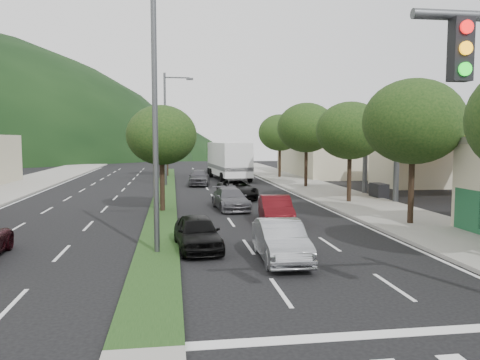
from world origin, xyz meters
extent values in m
plane|color=black|center=(0.00, 0.00, 0.00)|extent=(160.00, 160.00, 0.00)
cube|color=gray|center=(12.50, 25.00, 0.07)|extent=(5.00, 90.00, 0.15)
cube|color=#193412|center=(0.00, 28.00, 0.06)|extent=(1.60, 56.00, 0.12)
cube|color=black|center=(5.40, -1.65, 5.70)|extent=(0.35, 0.25, 1.05)
cube|color=silver|center=(19.00, 22.00, 5.00)|extent=(12.00, 8.00, 0.50)
cube|color=#FF9E0D|center=(19.00, 22.00, 4.65)|extent=(12.20, 8.20, 0.50)
cylinder|color=#47494C|center=(15.00, 19.50, 2.30)|extent=(0.36, 0.36, 4.60)
cylinder|color=#47494C|center=(15.00, 24.50, 2.30)|extent=(0.36, 0.36, 4.60)
cylinder|color=#47494C|center=(23.00, 24.50, 2.30)|extent=(0.36, 0.36, 4.60)
cube|color=black|center=(15.00, 22.00, 0.55)|extent=(0.80, 1.60, 1.10)
cube|color=beige|center=(19.50, 44.00, 2.60)|extent=(10.00, 16.00, 5.20)
cylinder|color=black|center=(12.00, 12.00, 2.05)|extent=(0.28, 0.28, 3.81)
ellipsoid|color=black|center=(12.00, 12.00, 5.05)|extent=(4.80, 4.80, 4.08)
cylinder|color=black|center=(12.00, 20.00, 1.94)|extent=(0.28, 0.28, 3.58)
ellipsoid|color=black|center=(12.00, 20.00, 4.76)|extent=(4.40, 4.40, 3.74)
cylinder|color=black|center=(12.00, 30.00, 2.11)|extent=(0.28, 0.28, 3.92)
ellipsoid|color=black|center=(12.00, 30.00, 5.19)|extent=(5.00, 5.00, 4.25)
cylinder|color=black|center=(12.00, 40.00, 2.00)|extent=(0.28, 0.28, 3.70)
ellipsoid|color=black|center=(12.00, 40.00, 4.90)|extent=(4.60, 4.60, 3.91)
cylinder|color=black|center=(0.00, 18.00, 1.80)|extent=(0.28, 0.28, 3.36)
ellipsoid|color=black|center=(0.00, 18.00, 4.44)|extent=(4.00, 4.00, 3.40)
cylinder|color=black|center=(0.00, 44.00, 2.02)|extent=(0.28, 0.28, 3.81)
ellipsoid|color=black|center=(0.00, 44.00, 5.02)|extent=(4.80, 4.80, 4.08)
cylinder|color=#47494C|center=(0.00, 8.00, 5.00)|extent=(0.20, 0.20, 10.00)
cylinder|color=#47494C|center=(0.00, 33.00, 5.00)|extent=(0.20, 0.20, 10.00)
cylinder|color=#47494C|center=(1.10, 33.00, 9.60)|extent=(2.20, 0.12, 0.12)
cube|color=#47494C|center=(2.20, 33.00, 9.50)|extent=(0.60, 0.25, 0.18)
imported|color=#9EA0A5|center=(4.29, 6.57, 0.69)|extent=(1.59, 4.25, 1.39)
imported|color=black|center=(1.50, 8.56, 0.66)|extent=(1.93, 4.00, 1.32)
imported|color=#535258|center=(4.02, 18.56, 0.64)|extent=(2.16, 4.53, 1.27)
imported|color=#4E0D11|center=(5.67, 13.56, 0.69)|extent=(1.90, 4.33, 1.38)
imported|color=black|center=(5.10, 23.56, 0.68)|extent=(2.62, 5.06, 1.36)
imported|color=#4A494E|center=(3.00, 33.40, 0.75)|extent=(2.26, 4.58, 1.50)
imported|color=black|center=(6.36, 38.40, 0.71)|extent=(2.24, 5.02, 1.43)
cube|color=white|center=(6.41, 39.51, 2.17)|extent=(3.62, 10.22, 3.34)
cube|color=slate|center=(6.41, 39.51, 1.34)|extent=(3.68, 10.23, 0.39)
cylinder|color=black|center=(4.69, 43.39, 0.50)|extent=(0.47, 1.03, 1.00)
cylinder|color=black|center=(7.46, 43.62, 0.50)|extent=(0.47, 1.03, 1.00)
cylinder|color=black|center=(4.79, 42.19, 0.50)|extent=(0.47, 1.03, 1.00)
cylinder|color=black|center=(7.56, 42.43, 0.50)|extent=(0.47, 1.03, 1.00)
cylinder|color=black|center=(5.33, 35.80, 0.50)|extent=(0.47, 1.03, 1.00)
cylinder|color=black|center=(8.10, 36.03, 0.50)|extent=(0.47, 1.03, 1.00)
camera|label=1|loc=(0.59, -9.02, 4.21)|focal=35.00mm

